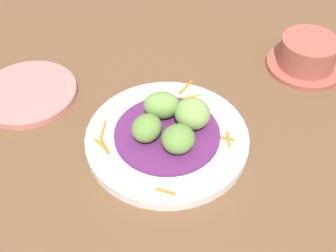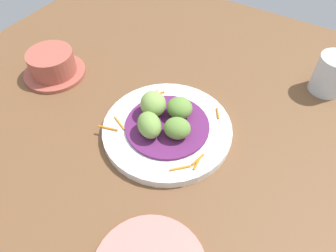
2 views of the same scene
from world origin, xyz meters
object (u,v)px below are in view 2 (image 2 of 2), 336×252
Objects in this scene: guac_scoop_right at (180,108)px; main_plate at (165,128)px; terracotta_bowl at (52,65)px; water_glass at (331,74)px; guac_scoop_center at (177,128)px; guac_scoop_left at (149,125)px; guac_scoop_back at (153,104)px.

main_plate is at bearing 160.50° from guac_scoop_right.
terracotta_bowl is at bearing 93.51° from guac_scoop_right.
terracotta_bowl is 1.64× the size of water_glass.
guac_scoop_right reaches higher than terracotta_bowl.
water_glass is at bearing -33.71° from guac_scoop_center.
guac_scoop_right reaches higher than main_plate.
guac_scoop_right is at bearing 25.50° from guac_scoop_center.
guac_scoop_right is 31.22cm from terracotta_bowl.
guac_scoop_left is 4.93cm from guac_scoop_back.
guac_scoop_back reaches higher than guac_scoop_right.
guac_scoop_left is at bearing 160.50° from main_plate.
guac_scoop_center reaches higher than main_plate.
guac_scoop_left is 1.04× the size of guac_scoop_back.
guac_scoop_center is 0.91× the size of guac_scoop_back.
guac_scoop_center is at bearing 146.29° from water_glass.
guac_scoop_back is (4.44, 2.12, 0.30)cm from guac_scoop_left.
guac_scoop_right is at bearing -86.49° from terracotta_bowl.
guac_scoop_left is 6.96cm from guac_scoop_right.
main_plate is 36.14cm from water_glass.
guac_scoop_back is 0.64× the size of water_glass.
guac_scoop_left is 1.13× the size of guac_scoop_right.
guac_scoop_left reaches higher than guac_scoop_center.
terracotta_bowl is at bearing 87.38° from main_plate.
guac_scoop_center reaches higher than terracotta_bowl.
water_glass reaches higher than guac_scoop_center.
terracotta_bowl is at bearing 89.55° from guac_scoop_back.
main_plate is 1.79× the size of terracotta_bowl.
water_glass reaches higher than guac_scoop_left.
main_plate is 4.44× the size of guac_scoop_left.
water_glass is (24.66, -21.53, 0.01)cm from guac_scoop_right.
main_plate is 4.62× the size of guac_scoop_back.
guac_scoop_back is at bearing -90.45° from terracotta_bowl.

